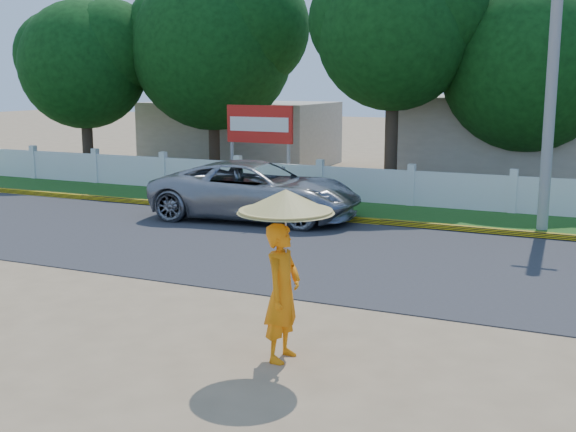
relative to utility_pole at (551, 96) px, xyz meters
The scene contains 12 objects.
ground 10.52m from the utility_pole, 113.84° to the right, with size 120.00×120.00×0.00m, color #9E8460.
road 7.00m from the utility_pole, 131.18° to the right, with size 60.00×7.00×0.02m, color #38383A.
grass_verge 5.32m from the utility_pole, behind, with size 60.00×3.50×0.03m, color #2D601E.
curb 5.34m from the utility_pole, 165.47° to the right, with size 40.00×0.18×0.16m, color yellow.
fence 5.38m from the utility_pole, 152.30° to the left, with size 40.00×0.10×1.10m, color silver.
building_near 9.15m from the utility_pole, 96.51° to the left, with size 10.00×6.00×3.20m, color #B7AD99.
building_far 17.29m from the utility_pole, 144.74° to the left, with size 8.00×5.00×2.80m, color #B7AD99.
utility_pole is the anchor object (origin of this frame).
vehicle 8.05m from the utility_pole, 167.48° to the right, with size 2.68×5.81×1.62m, color gray.
monk_with_parasol 11.09m from the utility_pole, 103.10° to the right, with size 1.32×1.32×2.41m.
billboard 10.32m from the utility_pole, 161.76° to the left, with size 2.50×0.13×2.95m.
tree_row 5.72m from the utility_pole, 106.88° to the left, with size 39.00×7.58×8.20m.
Camera 1 is at (5.50, -10.24, 3.87)m, focal length 45.00 mm.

